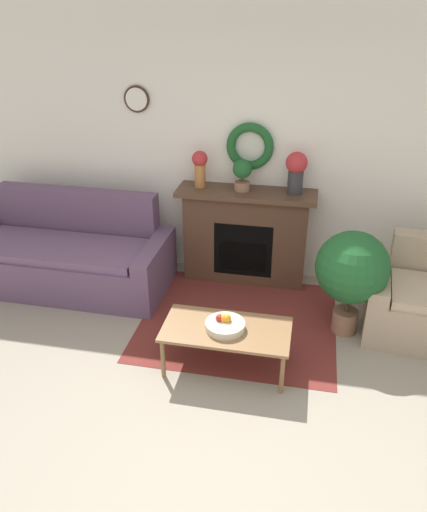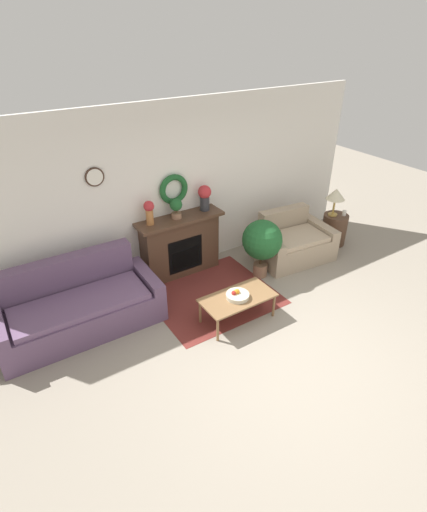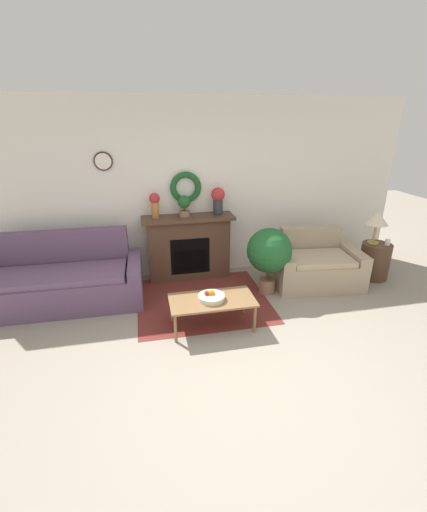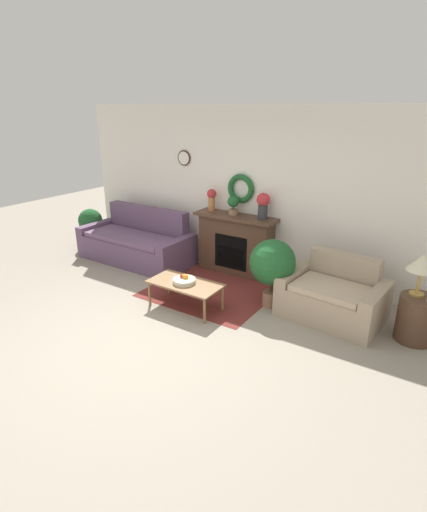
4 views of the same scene
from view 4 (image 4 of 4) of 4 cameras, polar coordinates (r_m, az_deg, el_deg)
ground_plane at (r=4.96m, az=-10.60°, el=-12.14°), size 16.00×16.00×0.00m
floor_rug at (r=6.16m, az=-0.25°, el=-4.91°), size 1.80×1.62×0.01m
wall_back at (r=6.55m, az=5.26°, el=9.02°), size 6.80×0.15×2.70m
fireplace at (r=6.66m, az=3.17°, el=1.74°), size 1.40×0.41×1.01m
couch_left at (r=7.41m, az=-10.82°, el=1.81°), size 2.12×0.96×0.93m
loveseat_right at (r=5.54m, az=16.71°, el=-5.60°), size 1.36×1.00×0.81m
coffee_table at (r=5.52m, az=-4.05°, el=-4.17°), size 1.02×0.52×0.38m
fruit_bowl at (r=5.50m, az=-4.21°, el=-3.47°), size 0.32×0.32×0.12m
side_table_by_loveseat at (r=5.38m, az=27.02°, el=-7.99°), size 0.45×0.45×0.57m
table_lamp at (r=5.17m, az=27.67°, el=-1.00°), size 0.34×0.34×0.51m
vase_on_mantel_left at (r=6.71m, az=-0.27°, el=8.25°), size 0.16×0.16×0.37m
vase_on_mantel_right at (r=6.25m, az=7.10°, el=7.38°), size 0.21×0.21×0.41m
potted_plant_on_mantel at (r=6.48m, az=2.85°, el=7.45°), size 0.19×0.19×0.32m
potted_plant_floor_by_couch at (r=8.30m, az=-17.13°, el=4.37°), size 0.47×0.47×0.77m
potted_plant_floor_by_loveseat at (r=5.52m, az=8.41°, el=-1.11°), size 0.63×0.63×0.98m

